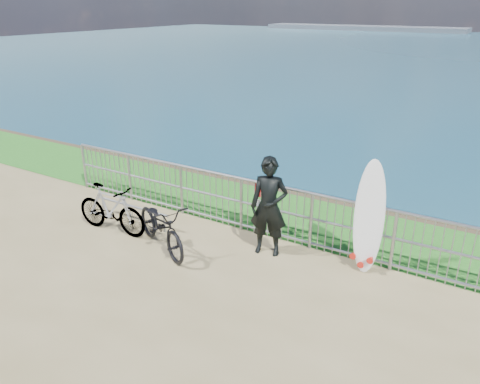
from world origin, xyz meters
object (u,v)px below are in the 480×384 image
Objects in this scene: bicycle_far at (111,209)px; surfboard at (369,221)px; surfer at (269,207)px; bicycle_near at (161,226)px.

surfboard is at bearing -78.17° from bicycle_far.
surfer is at bearing -77.23° from bicycle_far.
surfer is 1.72m from surfboard.
surfboard reaches higher than surfer.
surfboard is 3.69m from bicycle_near.
bicycle_near is at bearing -167.07° from surfer.
surfer is 2.02m from bicycle_near.
surfboard is 1.06× the size of bicycle_near.
surfboard reaches higher than bicycle_far.
surfboard is at bearing -1.24° from surfer.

